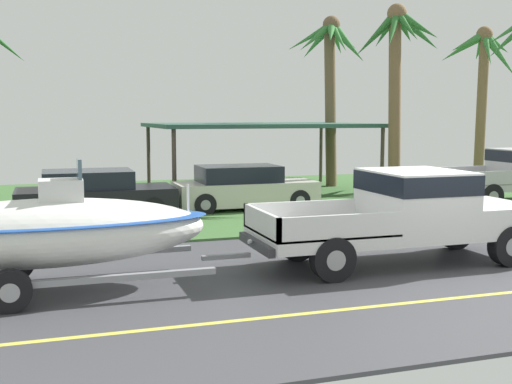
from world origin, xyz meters
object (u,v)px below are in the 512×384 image
palm_tree_far_left (398,55)px  boat_on_trailer (44,232)px  parked_sedan_near (244,188)px  pickup_truck_towing (413,211)px  parked_sedan_far (94,195)px  palm_tree_far_right (331,60)px  carport_awning (259,126)px  palm_tree_mid (482,70)px

palm_tree_far_left → boat_on_trailer: bearing=-143.4°
palm_tree_far_left → parked_sedan_near: bearing=-173.0°
pickup_truck_towing → boat_on_trailer: size_ratio=0.92×
pickup_truck_towing → parked_sedan_far: bearing=126.7°
parked_sedan_near → palm_tree_far_right: (5.27, 5.17, 4.44)m
carport_awning → palm_tree_mid: palm_tree_mid is taller
pickup_truck_towing → palm_tree_far_right: (4.17, 13.04, 4.09)m
pickup_truck_towing → parked_sedan_near: bearing=97.9°
boat_on_trailer → carport_awning: bearing=57.1°
parked_sedan_far → carport_awning: 7.85m
boat_on_trailer → parked_sedan_near: size_ratio=1.49×
parked_sedan_far → palm_tree_far_right: size_ratio=0.63×
parked_sedan_near → palm_tree_mid: 12.67m
boat_on_trailer → carport_awning: carport_awning is taller
palm_tree_mid → parked_sedan_far: bearing=-165.7°
carport_awning → palm_tree_far_left: palm_tree_far_left is taller
parked_sedan_far → carport_awning: size_ratio=0.55×
boat_on_trailer → palm_tree_far_right: (11.09, 13.04, 4.11)m
carport_awning → parked_sedan_near: bearing=-114.7°
parked_sedan_near → carport_awning: 4.70m
boat_on_trailer → carport_awning: size_ratio=0.81×
palm_tree_far_right → parked_sedan_near: bearing=-135.5°
palm_tree_mid → palm_tree_far_right: (-6.14, 1.47, 0.34)m
carport_awning → palm_tree_far_right: size_ratio=1.15×
parked_sedan_far → carport_awning: carport_awning is taller
parked_sedan_far → palm_tree_mid: size_ratio=0.66×
carport_awning → palm_tree_mid: 9.87m
pickup_truck_towing → parked_sedan_far: 9.38m
carport_awning → palm_tree_far_left: size_ratio=1.19×
carport_awning → palm_tree_far_right: bearing=19.8°
pickup_truck_towing → boat_on_trailer: bearing=-180.0°
palm_tree_mid → palm_tree_far_left: 6.45m
pickup_truck_towing → parked_sedan_near: size_ratio=1.36×
parked_sedan_near → palm_tree_mid: size_ratio=0.67×
palm_tree_far_left → palm_tree_far_right: palm_tree_far_right is taller
palm_tree_far_left → parked_sedan_far: bearing=-174.1°
parked_sedan_far → palm_tree_far_left: bearing=5.9°
parked_sedan_near → parked_sedan_far: size_ratio=1.00×
palm_tree_mid → pickup_truck_towing: bearing=-131.7°
pickup_truck_towing → parked_sedan_far: pickup_truck_towing is taller
pickup_truck_towing → palm_tree_mid: (10.31, 11.57, 3.75)m
pickup_truck_towing → palm_tree_mid: 15.95m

